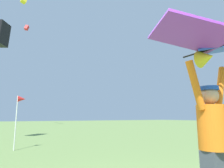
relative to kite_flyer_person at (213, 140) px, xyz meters
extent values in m
cylinder|color=orange|center=(0.00, 0.00, 0.16)|extent=(0.34, 0.34, 0.56)
sphere|color=tan|center=(0.00, 0.00, 0.56)|extent=(0.23, 0.23, 0.23)
cylinder|color=#1E47AD|center=(0.00, 0.00, 0.65)|extent=(0.24, 0.24, 0.05)
cylinder|color=orange|center=(0.27, 0.00, 0.68)|extent=(0.28, 0.09, 0.62)
cylinder|color=orange|center=(-0.27, 0.00, 0.68)|extent=(0.28, 0.09, 0.62)
cylinder|color=black|center=(0.00, 0.00, 1.17)|extent=(0.03, 0.72, 0.02)
cube|color=purple|center=(-0.43, -0.11, 1.26)|extent=(1.07, 1.01, 0.21)
cone|color=yellow|center=(0.00, 0.00, 1.07)|extent=(0.24, 0.20, 0.24)
cube|color=yellow|center=(0.26, 26.46, 16.33)|extent=(0.96, 0.96, 1.19)
cube|color=red|center=(1.72, 33.88, 15.54)|extent=(0.92, 0.89, 1.03)
cylinder|color=silver|center=(-1.55, 6.83, 0.08)|extent=(0.04, 0.04, 2.03)
cone|color=red|center=(-1.41, 6.83, 0.97)|extent=(0.28, 0.24, 0.24)
camera|label=1|loc=(-2.40, -1.54, 0.29)|focal=31.99mm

